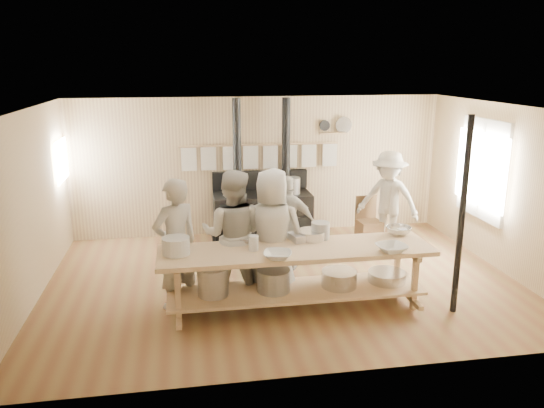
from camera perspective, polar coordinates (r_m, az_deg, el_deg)
The scene contains 24 objects.
ground at distance 8.11m, azimuth 1.20°, elevation -8.30°, with size 7.00×7.00×0.00m, color brown.
room_shell at distance 7.61m, azimuth 1.27°, elevation 2.99°, with size 7.00×7.00×7.00m.
window_right at distance 9.45m, azimuth 21.73°, elevation 3.52°, with size 0.09×1.50×1.65m.
left_opening at distance 9.67m, azimuth -21.69°, elevation 4.37°, with size 0.00×0.90×0.90m.
stove at distance 9.91m, azimuth -1.09°, elevation -0.73°, with size 1.90×0.75×2.60m.
towel_rail at distance 9.95m, azimuth -1.32°, elevation 5.43°, with size 3.00×0.04×0.47m.
back_wall_shelf at distance 10.23m, azimuth 6.86°, elevation 8.14°, with size 0.63×0.14×0.32m.
prep_table at distance 7.09m, azimuth 2.52°, elevation -7.28°, with size 3.60×0.90×0.85m.
support_post at distance 7.15m, azimuth 19.74°, elevation -1.39°, with size 0.08×0.08×2.60m, color black.
cook_far_left at distance 7.11m, azimuth -10.32°, elevation -4.27°, with size 0.65×0.43×1.78m, color #A6A093.
cook_left at distance 7.33m, azimuth -4.24°, elevation -3.31°, with size 0.89×0.69×1.82m, color #A6A093.
cook_center at distance 7.30m, azimuth 0.02°, elevation -3.27°, with size 0.90×0.58×1.84m, color #A6A093.
cook_right at distance 8.35m, azimuth 1.69°, elevation -2.07°, with size 0.89×0.37×1.52m, color #A6A093.
cook_by_window at distance 9.57m, azimuth 12.38°, elevation 0.46°, with size 1.11×0.64×1.72m, color #A6A093.
chair at distance 9.83m, azimuth 10.35°, elevation -2.74°, with size 0.43×0.43×0.86m.
bowl_white_a at distance 6.60m, azimuth 0.60°, elevation -5.53°, with size 0.35×0.35×0.09m, color white.
bowl_steel_a at distance 7.17m, azimuth -2.94°, elevation -3.85°, with size 0.28×0.28×0.09m, color silver.
bowl_white_b at distance 7.00m, azimuth 12.74°, elevation -4.66°, with size 0.38×0.38×0.09m, color white.
bowl_steel_b at distance 7.71m, azimuth 13.45°, elevation -2.79°, with size 0.35×0.35×0.11m, color silver.
roasting_pan at distance 7.31m, azimuth 3.61°, elevation -3.46°, with size 0.43×0.29×0.10m, color #B2B2B7.
mixing_bowl_large at distance 7.32m, azimuth 4.27°, elevation -3.32°, with size 0.39×0.39×0.12m, color silver.
bucket_galv at distance 7.33m, azimuth 5.23°, elevation -2.86°, with size 0.25×0.25×0.23m, color gray.
deep_bowl_enamel at distance 6.84m, azimuth -10.29°, elevation -4.45°, with size 0.35×0.35×0.22m, color white.
pitcher at distance 6.86m, azimuth -2.00°, elevation -4.22°, with size 0.13×0.13×0.20m, color white.
Camera 1 is at (-1.40, -7.31, 3.21)m, focal length 35.00 mm.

